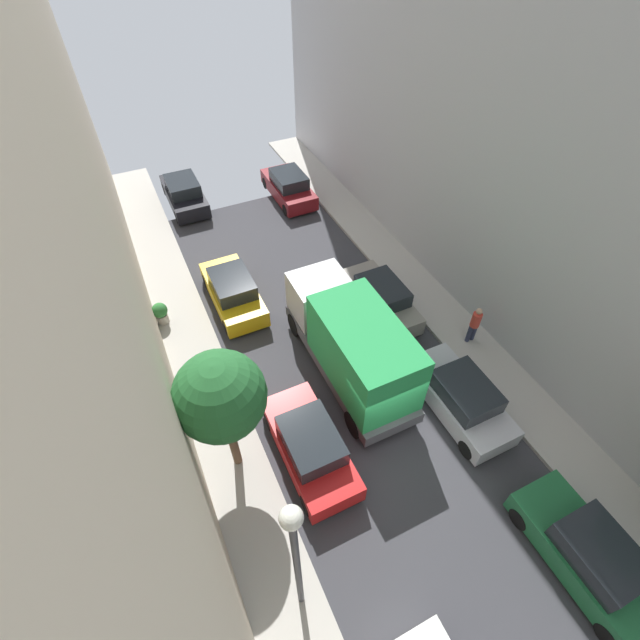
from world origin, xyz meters
name	(u,v)px	position (x,y,z in m)	size (l,w,h in m)	color
ground	(390,438)	(0.00, 0.00, 0.00)	(32.00, 32.00, 0.00)	#38383D
sidewalk_left	(249,501)	(-5.00, 0.00, 0.07)	(2.00, 44.00, 0.15)	#B7B2A8
sidewalk_right	(507,385)	(5.00, 0.00, 0.07)	(2.00, 44.00, 0.15)	#B7B2A8
parked_car_left_2	(310,445)	(-2.70, 0.56, 0.72)	(1.78, 4.20, 1.57)	red
parked_car_left_3	(233,291)	(-2.70, 8.45, 0.72)	(1.78, 4.20, 1.57)	gold
parked_car_left_4	(184,193)	(-2.70, 17.08, 0.72)	(1.78, 4.20, 1.57)	black
parked_car_right_1	(589,555)	(2.70, -5.52, 0.72)	(1.78, 4.20, 1.57)	#1E6638
parked_car_right_2	(461,398)	(2.70, -0.01, 0.72)	(1.78, 4.20, 1.57)	silver
parked_car_right_3	(380,298)	(2.70, 5.41, 0.72)	(1.78, 4.20, 1.57)	gray
parked_car_right_4	(289,187)	(2.70, 15.30, 0.72)	(1.78, 4.20, 1.57)	maroon
delivery_truck	(351,343)	(0.00, 2.97, 1.79)	(2.26, 6.60, 3.38)	#4C4C51
pedestrian	(475,324)	(5.06, 2.33, 1.07)	(0.40, 0.36, 1.72)	#2D334C
street_tree_0	(220,397)	(-4.88, 1.35, 3.77)	(2.51, 2.51, 4.90)	brown
potted_plant_0	(160,313)	(-5.75, 8.52, 0.69)	(0.62, 0.62, 0.98)	#B2A899
lamp_post	(295,552)	(-4.60, -3.05, 4.02)	(0.44, 0.44, 5.94)	#333338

